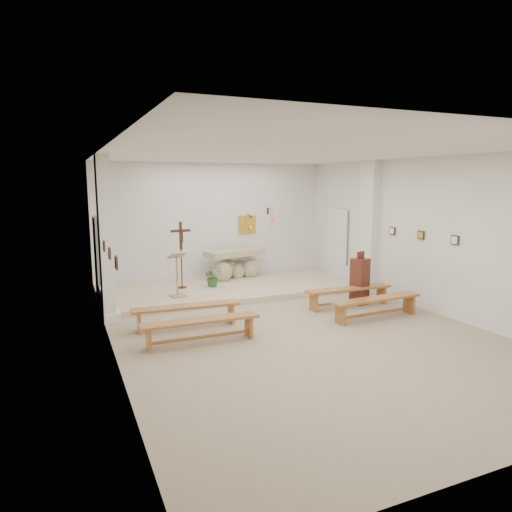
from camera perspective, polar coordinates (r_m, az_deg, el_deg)
name	(u,v)px	position (r m, az deg, el deg)	size (l,w,h in m)	color
ground	(291,327)	(9.47, 4.46, -8.87)	(7.00, 10.00, 0.00)	tan
wall_left	(109,253)	(8.08, -17.86, 0.32)	(0.02, 10.00, 3.50)	silver
wall_right	(428,235)	(11.14, 20.69, 2.51)	(0.02, 10.00, 3.50)	silver
wall_back	(214,222)	(13.67, -5.24, 4.20)	(7.00, 0.02, 3.50)	silver
ceiling	(294,153)	(9.02, 4.74, 12.70)	(7.00, 10.00, 0.02)	silver
sanctuary_platform	(232,288)	(12.54, -3.00, -3.98)	(6.98, 3.00, 0.15)	#C1B294
pilaster_left	(105,239)	(10.06, -18.30, 1.98)	(0.26, 0.55, 3.50)	white
pilaster_right	(369,227)	(12.58, 13.98, 3.53)	(0.26, 0.55, 3.50)	white
gold_wall_relief	(247,225)	(14.01, -1.10, 3.95)	(0.55, 0.04, 0.55)	yellow
sanctuary_lamp	(271,219)	(14.05, 1.94, 4.61)	(0.11, 0.36, 0.44)	black
station_frame_left_front	(116,263)	(7.30, -17.08, -0.80)	(0.03, 0.20, 0.20)	#3C251A
station_frame_left_mid	(109,253)	(8.28, -17.85, 0.32)	(0.03, 0.20, 0.20)	#3C251A
station_frame_left_rear	(104,246)	(9.27, -18.46, 1.19)	(0.03, 0.20, 0.20)	#3C251A
station_frame_right_front	(455,240)	(10.57, 23.60, 1.83)	(0.03, 0.20, 0.20)	#3C251A
station_frame_right_mid	(421,235)	(11.28, 19.91, 2.47)	(0.03, 0.20, 0.20)	#3C251A
station_frame_right_rear	(392,231)	(12.02, 16.66, 3.02)	(0.03, 0.20, 0.20)	#3C251A
radiator_left	(103,300)	(11.02, -18.55, -5.28)	(0.10, 0.85, 0.52)	silver
radiator_right	(354,276)	(13.39, 12.13, -2.48)	(0.10, 0.85, 0.52)	silver
altar	(234,266)	(13.42, -2.71, -1.26)	(1.86, 1.04, 0.91)	#C3B995
lectern	(177,274)	(11.31, -9.80, -2.28)	(0.46, 0.41, 1.13)	tan
crucifix_stand	(181,250)	(12.15, -9.33, 0.74)	(0.53, 0.23, 1.77)	#3A2112
potted_plant	(213,277)	(12.35, -5.41, -2.59)	(0.48, 0.42, 0.53)	#2B5B24
donation_pedestal	(360,281)	(11.34, 12.83, -3.05)	(0.42, 0.42, 1.30)	#502017
bench_left_front	(186,311)	(9.45, -8.71, -6.80)	(2.21, 0.48, 0.46)	#A25F2F
bench_right_front	(349,293)	(11.07, 11.53, -4.49)	(2.20, 0.39, 0.46)	#A25F2F
bench_left_second	(201,325)	(8.50, -6.93, -8.60)	(2.20, 0.39, 0.46)	#A25F2F
bench_right_second	(376,303)	(10.27, 14.82, -5.70)	(2.21, 0.45, 0.46)	#A25F2F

